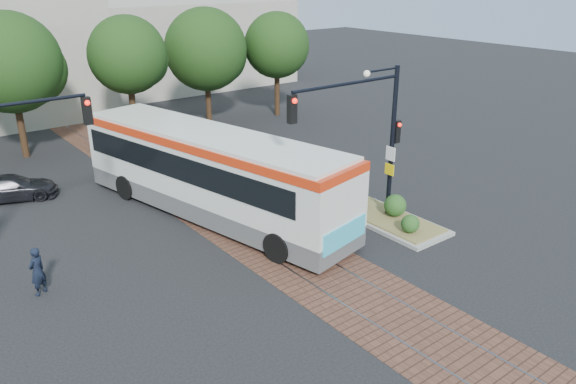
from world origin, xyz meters
The scene contains 9 objects.
ground centered at (0.00, 0.00, 0.00)m, with size 120.00×120.00×0.00m, color black.
trackbed centered at (0.00, 4.00, 0.01)m, with size 3.60×40.00×0.02m.
tree_row centered at (1.21, 16.42, 4.85)m, with size 26.40×5.60×7.67m.
warehouses centered at (-0.53, 28.75, 3.81)m, with size 40.00×13.00×8.00m.
city_bus centered at (-0.44, 3.89, 1.98)m, with size 5.50×13.54×3.55m.
traffic_island centered at (4.82, -0.90, 0.33)m, with size 2.20×5.20×1.13m.
signal_pole_main centered at (3.86, -0.81, 4.16)m, with size 5.49×0.46×6.00m.
officer centered at (-7.88, 1.84, 0.80)m, with size 0.59×0.38×1.61m, color black.
parked_car centered at (-6.62, 10.72, 0.56)m, with size 1.56×3.83×1.11m, color black.
Camera 1 is at (-11.07, -15.00, 9.54)m, focal length 35.00 mm.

